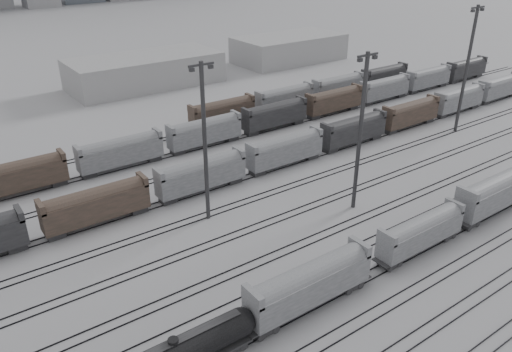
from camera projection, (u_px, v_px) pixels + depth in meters
ground at (395, 269)px, 61.63m from camera, size 900.00×900.00×0.00m
tracks at (303, 211)px, 74.38m from camera, size 220.00×71.50×0.16m
hopper_car_a at (310, 282)px, 53.84m from camera, size 15.73×3.13×5.63m
hopper_car_b at (421, 231)px, 63.91m from camera, size 14.07×2.80×5.03m
hopper_car_c at (497, 190)px, 72.72m from camera, size 16.58×3.29×5.93m
light_mast_b at (205, 140)px, 67.49m from camera, size 3.67×0.59×22.94m
light_mast_c at (360, 130)px, 70.28m from camera, size 3.75×0.60×23.45m
light_mast_d at (467, 67)px, 99.04m from camera, size 4.05×0.65×25.34m
bg_string_near at (285, 151)px, 87.97m from camera, size 151.00×3.00×5.60m
bg_string_mid at (275, 116)px, 104.90m from camera, size 151.00×3.00×5.60m
bg_string_far at (312, 93)px, 119.90m from camera, size 66.00×3.00×5.60m
warehouse_mid at (145, 71)px, 134.53m from camera, size 40.00×18.00×8.00m
warehouse_right at (289, 48)px, 160.69m from camera, size 35.00×18.00×8.00m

